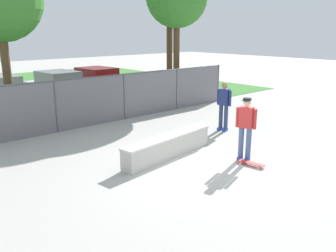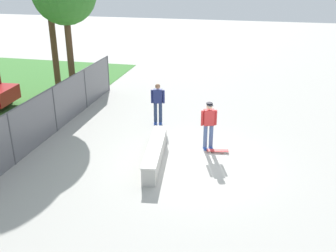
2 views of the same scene
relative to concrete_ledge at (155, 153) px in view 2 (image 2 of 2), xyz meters
name	(u,v)px [view 2 (image 2 of 2)]	position (x,y,z in m)	size (l,w,h in m)	color
ground_plane	(194,163)	(0.23, -1.35, -0.33)	(80.00, 80.00, 0.00)	#ADAAA3
concrete_ledge	(155,153)	(0.00, 0.00, 0.00)	(3.51, 0.92, 0.66)	#B7B5AD
skateboarder	(209,124)	(1.46, -1.67, 0.70)	(0.38, 0.57, 1.84)	#2647A5
skateboard	(218,151)	(1.24, -2.07, -0.26)	(0.32, 0.82, 0.09)	red
chainlink_fence	(35,121)	(0.23, 4.72, 0.72)	(15.22, 0.07, 1.94)	#4C4C51
bystander	(158,102)	(3.48, 0.79, 0.68)	(0.32, 0.59, 1.82)	#2647A5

